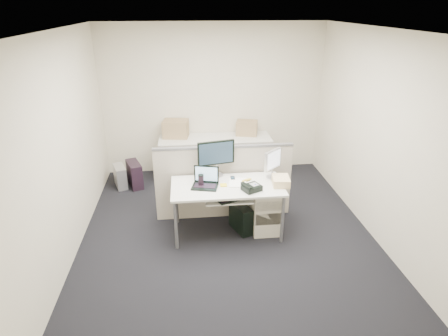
{
  "coord_description": "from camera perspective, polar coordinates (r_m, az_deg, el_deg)",
  "views": [
    {
      "loc": [
        -0.52,
        -4.47,
        2.97
      ],
      "look_at": [
        -0.03,
        0.15,
        0.92
      ],
      "focal_mm": 30.0,
      "sensor_mm": 36.0,
      "label": 1
    }
  ],
  "objects": [
    {
      "name": "red_binder",
      "position": [
        6.84,
        -6.08,
        5.56
      ],
      "size": [
        0.09,
        0.27,
        0.25
      ],
      "primitive_type": "cube",
      "rotation": [
        0.0,
        0.0,
        0.09
      ],
      "color": "#B21A09",
      "rests_on": "back_counter"
    },
    {
      "name": "keyboard_tray",
      "position": [
        4.92,
        0.73,
        -4.73
      ],
      "size": [
        0.62,
        0.32,
        0.02
      ],
      "primitive_type": "cube",
      "color": "white",
      "rests_on": "desk"
    },
    {
      "name": "monitor_main",
      "position": [
        5.2,
        -1.22,
        1.42
      ],
      "size": [
        0.55,
        0.3,
        0.52
      ],
      "primitive_type": "cube",
      "rotation": [
        0.0,
        0.0,
        0.21
      ],
      "color": "black",
      "rests_on": "desk"
    },
    {
      "name": "desk",
      "position": [
        5.05,
        0.49,
        -3.32
      ],
      "size": [
        1.5,
        0.75,
        0.73
      ],
      "color": "white",
      "rests_on": "floor"
    },
    {
      "name": "sticky_pad",
      "position": [
        5.02,
        -0.08,
        -2.61
      ],
      "size": [
        0.09,
        0.09,
        0.01
      ],
      "primitive_type": "cube",
      "rotation": [
        0.0,
        0.0,
        -0.01
      ],
      "color": "yellow",
      "rests_on": "desk"
    },
    {
      "name": "cardboard_box_right",
      "position": [
        6.94,
        3.49,
        6.05
      ],
      "size": [
        0.44,
        0.38,
        0.27
      ],
      "primitive_type": "cube",
      "rotation": [
        0.0,
        0.0,
        -0.24
      ],
      "color": "#937854",
      "rests_on": "back_counter"
    },
    {
      "name": "banana",
      "position": [
        5.14,
        3.47,
        -1.82
      ],
      "size": [
        0.17,
        0.1,
        0.04
      ],
      "primitive_type": "ellipsoid",
      "rotation": [
        0.0,
        0.0,
        0.42
      ],
      "color": "#DDC942",
      "rests_on": "desk"
    },
    {
      "name": "keyboard",
      "position": [
        4.88,
        1.37,
        -4.69
      ],
      "size": [
        0.43,
        0.29,
        0.02
      ],
      "primitive_type": "cube",
      "rotation": [
        0.0,
        0.0,
        0.4
      ],
      "color": "black",
      "rests_on": "keyboard_tray"
    },
    {
      "name": "paper_stack",
      "position": [
        5.09,
        2.1,
        -2.23
      ],
      "size": [
        0.27,
        0.32,
        0.01
      ],
      "primitive_type": "cube",
      "rotation": [
        0.0,
        0.0,
        -0.16
      ],
      "color": "white",
      "rests_on": "desk"
    },
    {
      "name": "cubicle_partition",
      "position": [
        5.5,
        -0.05,
        -2.28
      ],
      "size": [
        2.0,
        0.06,
        1.1
      ],
      "primitive_type": "cube",
      "color": "#B5A998",
      "rests_on": "floor"
    },
    {
      "name": "laptop",
      "position": [
        4.93,
        -2.95,
        -1.6
      ],
      "size": [
        0.39,
        0.33,
        0.25
      ],
      "primitive_type": "cube",
      "rotation": [
        0.0,
        0.0,
        -0.24
      ],
      "color": "black",
      "rests_on": "desk"
    },
    {
      "name": "pc_tower_spare_silver",
      "position": [
        6.8,
        -15.53,
        -1.23
      ],
      "size": [
        0.29,
        0.44,
        0.38
      ],
      "primitive_type": "cube",
      "rotation": [
        0.0,
        0.0,
        0.33
      ],
      "color": "#B7B7BC",
      "rests_on": "floor"
    },
    {
      "name": "back_counter",
      "position": [
        6.93,
        -1.35,
        1.68
      ],
      "size": [
        2.0,
        0.6,
        0.72
      ],
      "primitive_type": "cube",
      "color": "beige",
      "rests_on": "floor"
    },
    {
      "name": "drawer_pedestal",
      "position": [
        5.34,
        6.32,
        -6.01
      ],
      "size": [
        0.4,
        0.55,
        0.65
      ],
      "primitive_type": "cube",
      "color": "beige",
      "rests_on": "floor"
    },
    {
      "name": "cardboard_box_left",
      "position": [
        6.84,
        -7.36,
        5.88
      ],
      "size": [
        0.49,
        0.39,
        0.33
      ],
      "primitive_type": "cube",
      "rotation": [
        0.0,
        0.0,
        -0.15
      ],
      "color": "#937854",
      "rests_on": "back_counter"
    },
    {
      "name": "manila_folders",
      "position": [
        5.08,
        8.65,
        -1.95
      ],
      "size": [
        0.25,
        0.31,
        0.11
      ],
      "primitive_type": "cube",
      "rotation": [
        0.0,
        0.0,
        -0.12
      ],
      "color": "beige",
      "rests_on": "desk"
    },
    {
      "name": "travel_mug",
      "position": [
        4.98,
        -3.54,
        -1.95
      ],
      "size": [
        0.08,
        0.08,
        0.15
      ],
      "primitive_type": "cylinder",
      "rotation": [
        0.0,
        0.0,
        0.19
      ],
      "color": "black",
      "rests_on": "desk"
    },
    {
      "name": "floor",
      "position": [
        5.39,
        0.46,
        -9.66
      ],
      "size": [
        4.0,
        4.5,
        0.01
      ],
      "primitive_type": "cube",
      "color": "black",
      "rests_on": "ground"
    },
    {
      "name": "ceiling",
      "position": [
        4.51,
        0.58,
        20.39
      ],
      "size": [
        4.0,
        4.5,
        0.01
      ],
      "primitive_type": "cube",
      "color": "white",
      "rests_on": "ground"
    },
    {
      "name": "wall_back",
      "position": [
        6.93,
        -1.66,
        10.28
      ],
      "size": [
        4.0,
        0.02,
        2.7
      ],
      "primitive_type": "cube",
      "color": "beige",
      "rests_on": "ground"
    },
    {
      "name": "pc_tower_desk",
      "position": [
        5.33,
        2.6,
        -7.56
      ],
      "size": [
        0.3,
        0.46,
        0.39
      ],
      "primitive_type": "cube",
      "rotation": [
        0.0,
        0.0,
        0.35
      ],
      "color": "black",
      "rests_on": "floor"
    },
    {
      "name": "wall_front",
      "position": [
        2.79,
        5.94,
        -11.72
      ],
      "size": [
        4.0,
        0.02,
        2.7
      ],
      "primitive_type": "cube",
      "color": "beige",
      "rests_on": "ground"
    },
    {
      "name": "monitor_small",
      "position": [
        5.21,
        7.39,
        0.58
      ],
      "size": [
        0.36,
        0.34,
        0.4
      ],
      "primitive_type": "cube",
      "rotation": [
        0.0,
        0.0,
        0.73
      ],
      "color": "#B7B7BC",
      "rests_on": "desk"
    },
    {
      "name": "trackball",
      "position": [
        4.91,
        4.79,
        -3.07
      ],
      "size": [
        0.13,
        0.13,
        0.05
      ],
      "primitive_type": "cylinder",
      "rotation": [
        0.0,
        0.0,
        -0.02
      ],
      "color": "black",
      "rests_on": "desk"
    },
    {
      "name": "wall_right",
      "position": [
        5.38,
        22.26,
        4.49
      ],
      "size": [
        0.02,
        4.5,
        2.7
      ],
      "primitive_type": "cube",
      "color": "beige",
      "rests_on": "ground"
    },
    {
      "name": "desk_phone",
      "position": [
        4.89,
        4.23,
        -3.03
      ],
      "size": [
        0.29,
        0.27,
        0.07
      ],
      "primitive_type": "cube",
      "rotation": [
        0.0,
        0.0,
        0.46
      ],
      "color": "black",
      "rests_on": "desk"
    },
    {
      "name": "wall_left",
      "position": [
        4.98,
        -23.05,
        2.86
      ],
      "size": [
        0.02,
        4.5,
        2.7
      ],
      "primitive_type": "cube",
      "color": "beige",
      "rests_on": "ground"
    },
    {
      "name": "cellphone",
      "position": [
        5.21,
        1.33,
        -1.56
      ],
      "size": [
        0.06,
        0.12,
        0.02
      ],
      "primitive_type": "cube",
      "rotation": [
        0.0,
        0.0,
        -0.04
      ],
      "color": "black",
      "rests_on": "desk"
    },
    {
      "name": "pc_tower_spare_dark",
      "position": [
        6.75,
        -13.47,
        -0.93
      ],
      "size": [
        0.33,
        0.5,
        0.44
      ],
      "primitive_type": "cube",
      "rotation": [
        0.0,
        0.0,
        0.34
      ],
      "color": "black",
      "rests_on": "floor"
    }
  ]
}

